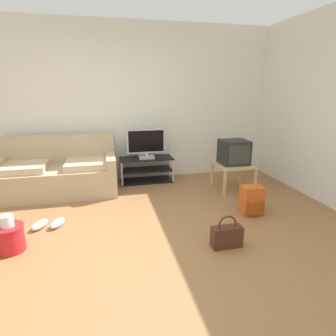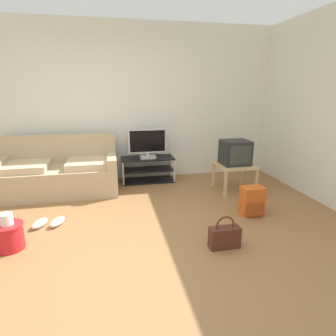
# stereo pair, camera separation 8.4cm
# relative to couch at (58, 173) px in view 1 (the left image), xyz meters

# --- Properties ---
(ground_plane) EXTENTS (9.00, 9.80, 0.02)m
(ground_plane) POSITION_rel_couch_xyz_m (0.78, -1.91, -0.33)
(ground_plane) COLOR olive
(wall_back) EXTENTS (9.00, 0.10, 2.70)m
(wall_back) POSITION_rel_couch_xyz_m (0.78, 0.54, 1.03)
(wall_back) COLOR silver
(wall_back) RESTS_ON ground_plane
(wall_right) EXTENTS (0.10, 3.60, 2.70)m
(wall_right) POSITION_rel_couch_xyz_m (3.83, -1.07, 1.03)
(wall_right) COLOR silver
(wall_right) RESTS_ON ground_plane
(couch) EXTENTS (1.79, 0.87, 0.88)m
(couch) POSITION_rel_couch_xyz_m (0.00, 0.00, 0.00)
(couch) COLOR tan
(couch) RESTS_ON ground_plane
(tv_stand) EXTENTS (0.92, 0.41, 0.43)m
(tv_stand) POSITION_rel_couch_xyz_m (1.45, 0.24, -0.11)
(tv_stand) COLOR black
(tv_stand) RESTS_ON ground_plane
(flat_tv) EXTENTS (0.67, 0.22, 0.52)m
(flat_tv) POSITION_rel_couch_xyz_m (1.45, 0.22, 0.36)
(flat_tv) COLOR #B2B2B7
(flat_tv) RESTS_ON tv_stand
(side_table) EXTENTS (0.57, 0.57, 0.44)m
(side_table) POSITION_rel_couch_xyz_m (2.76, -0.50, 0.05)
(side_table) COLOR tan
(side_table) RESTS_ON ground_plane
(crt_tv) EXTENTS (0.43, 0.39, 0.38)m
(crt_tv) POSITION_rel_couch_xyz_m (2.76, -0.48, 0.30)
(crt_tv) COLOR #232326
(crt_tv) RESTS_ON side_table
(backpack) EXTENTS (0.29, 0.27, 0.38)m
(backpack) POSITION_rel_couch_xyz_m (2.60, -1.42, -0.14)
(backpack) COLOR #CC561E
(backpack) RESTS_ON ground_plane
(handbag) EXTENTS (0.32, 0.13, 0.36)m
(handbag) POSITION_rel_couch_xyz_m (1.93, -2.10, -0.20)
(handbag) COLOR #4C2319
(handbag) RESTS_ON ground_plane
(cleaning_bucket) EXTENTS (0.30, 0.30, 0.40)m
(cleaning_bucket) POSITION_rel_couch_xyz_m (-0.26, -1.67, -0.16)
(cleaning_bucket) COLOR red
(cleaning_bucket) RESTS_ON ground_plane
(sneakers_pair) EXTENTS (0.42, 0.28, 0.09)m
(sneakers_pair) POSITION_rel_couch_xyz_m (0.03, -1.22, -0.28)
(sneakers_pair) COLOR white
(sneakers_pair) RESTS_ON ground_plane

